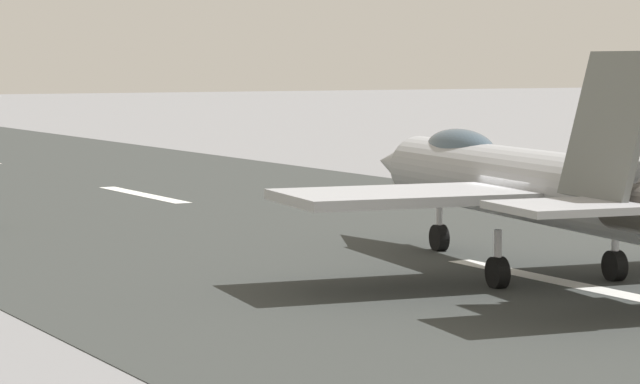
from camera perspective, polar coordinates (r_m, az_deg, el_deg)
name	(u,v)px	position (r m, az deg, el deg)	size (l,w,h in m)	color
ground_plane	(535,277)	(36.28, 8.50, -3.35)	(400.00, 400.00, 0.00)	slate
runway_strip	(536,277)	(36.26, 8.52, -3.34)	(240.00, 26.00, 0.02)	#323634
fighter_jet	(523,181)	(36.35, 8.03, 0.44)	(17.13, 13.49, 5.57)	#9A9CA1
marker_cone_far	(402,178)	(63.07, 3.24, 0.57)	(0.44, 0.44, 0.55)	orange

